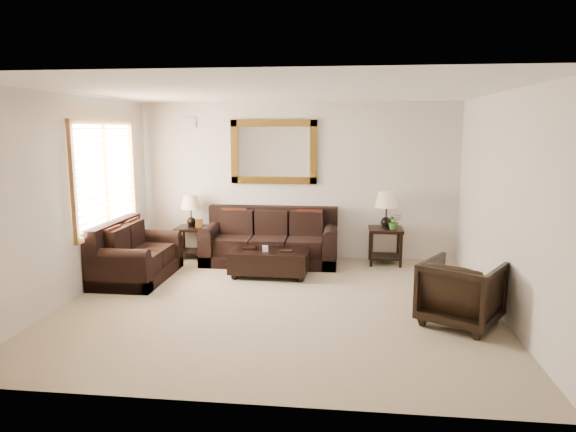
# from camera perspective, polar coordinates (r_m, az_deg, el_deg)

# --- Properties ---
(room) EXTENTS (5.51, 5.01, 2.71)m
(room) POSITION_cam_1_polar(r_m,az_deg,el_deg) (6.48, -1.13, 1.70)
(room) COLOR #84775B
(room) RESTS_ON ground
(window) EXTENTS (0.07, 1.96, 1.66)m
(window) POSITION_cam_1_polar(r_m,az_deg,el_deg) (8.11, -19.54, 4.19)
(window) COLOR white
(window) RESTS_ON room
(mirror) EXTENTS (1.50, 0.06, 1.10)m
(mirror) POSITION_cam_1_polar(r_m,az_deg,el_deg) (8.92, -1.60, 7.13)
(mirror) COLOR #4B280F
(mirror) RESTS_ON room
(air_vent) EXTENTS (0.25, 0.02, 0.18)m
(air_vent) POSITION_cam_1_polar(r_m,az_deg,el_deg) (9.26, -10.95, 10.15)
(air_vent) COLOR #999999
(air_vent) RESTS_ON room
(sofa) EXTENTS (2.24, 0.97, 0.92)m
(sofa) POSITION_cam_1_polar(r_m,az_deg,el_deg) (8.72, -1.94, -3.00)
(sofa) COLOR black
(sofa) RESTS_ON room
(loveseat) EXTENTS (0.92, 1.55, 0.87)m
(loveseat) POSITION_cam_1_polar(r_m,az_deg,el_deg) (8.13, -16.78, -4.45)
(loveseat) COLOR black
(loveseat) RESTS_ON room
(end_table_left) EXTENTS (0.51, 0.51, 1.11)m
(end_table_left) POSITION_cam_1_polar(r_m,az_deg,el_deg) (9.11, -10.70, -0.11)
(end_table_left) COLOR black
(end_table_left) RESTS_ON room
(end_table_right) EXTENTS (0.56, 0.56, 1.23)m
(end_table_right) POSITION_cam_1_polar(r_m,az_deg,el_deg) (8.69, 10.84, -0.08)
(end_table_right) COLOR black
(end_table_right) RESTS_ON room
(coffee_table) EXTENTS (1.23, 0.69, 0.51)m
(coffee_table) POSITION_cam_1_polar(r_m,az_deg,el_deg) (7.92, -2.10, -4.91)
(coffee_table) COLOR black
(coffee_table) RESTS_ON room
(armchair) EXTENTS (1.09, 1.07, 0.83)m
(armchair) POSITION_cam_1_polar(r_m,az_deg,el_deg) (6.31, 18.70, -7.75)
(armchair) COLOR black
(armchair) RESTS_ON floor
(potted_plant) EXTENTS (0.30, 0.32, 0.21)m
(potted_plant) POSITION_cam_1_polar(r_m,az_deg,el_deg) (8.61, 11.68, -0.79)
(potted_plant) COLOR #2C581E
(potted_plant) RESTS_ON end_table_right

